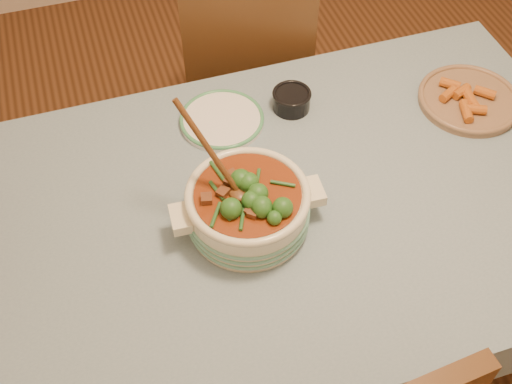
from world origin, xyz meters
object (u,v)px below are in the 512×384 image
(fried_plate, at_px, (469,98))
(chair_far, at_px, (248,72))
(condiment_bowl, at_px, (292,99))
(white_plate, at_px, (222,119))
(stew_casserole, at_px, (248,204))
(dining_table, at_px, (301,219))

(fried_plate, height_order, chair_far, chair_far)
(condiment_bowl, relative_size, fried_plate, 0.38)
(white_plate, distance_m, fried_plate, 0.74)
(chair_far, bearing_deg, fried_plate, 145.77)
(fried_plate, xyz_separation_m, chair_far, (-0.51, 0.59, -0.24))
(stew_casserole, xyz_separation_m, white_plate, (0.04, 0.37, -0.07))
(white_plate, height_order, condiment_bowl, condiment_bowl)
(white_plate, bearing_deg, chair_far, 63.73)
(dining_table, bearing_deg, chair_far, 83.24)
(chair_far, bearing_deg, dining_table, 98.47)
(dining_table, xyz_separation_m, chair_far, (0.09, 0.78, -0.13))
(fried_plate, bearing_deg, condiment_bowl, 164.06)
(white_plate, distance_m, condiment_bowl, 0.21)
(fried_plate, bearing_deg, white_plate, 168.36)
(fried_plate, distance_m, chair_far, 0.82)
(white_plate, xyz_separation_m, fried_plate, (0.72, -0.15, 0.01))
(stew_casserole, relative_size, white_plate, 1.56)
(condiment_bowl, bearing_deg, fried_plate, -15.94)
(condiment_bowl, height_order, fried_plate, condiment_bowl)
(dining_table, distance_m, white_plate, 0.38)
(stew_casserole, bearing_deg, white_plate, 84.24)
(fried_plate, bearing_deg, chair_far, 130.54)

